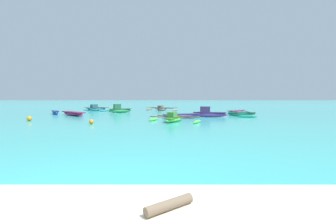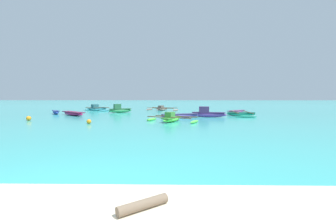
{
  "view_description": "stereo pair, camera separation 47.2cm",
  "coord_description": "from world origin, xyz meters",
  "px_view_note": "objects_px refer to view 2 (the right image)",
  "views": [
    {
      "loc": [
        1.81,
        -3.41,
        1.89
      ],
      "look_at": [
        1.86,
        20.74,
        0.25
      ],
      "focal_mm": 24.0,
      "sensor_mm": 36.0,
      "label": 1
    },
    {
      "loc": [
        2.28,
        -3.41,
        1.89
      ],
      "look_at": [
        1.86,
        20.74,
        0.25
      ],
      "focal_mm": 24.0,
      "sensor_mm": 36.0,
      "label": 2
    }
  ],
  "objects_px": {
    "moored_boat_4": "(241,114)",
    "mooring_buoy_2": "(29,118)",
    "moored_boat_7": "(56,112)",
    "moored_boat_1": "(172,118)",
    "moored_boat_5": "(73,113)",
    "mooring_buoy_1": "(89,122)",
    "driftwood_0": "(143,205)",
    "moored_boat_8": "(180,116)",
    "moored_boat_9": "(208,113)",
    "moored_boat_6": "(97,109)",
    "moored_boat_0": "(236,112)",
    "moored_boat_2": "(120,110)",
    "moored_boat_3": "(162,109)"
  },
  "relations": [
    {
      "from": "moored_boat_4",
      "to": "mooring_buoy_2",
      "type": "height_order",
      "value": "moored_boat_4"
    },
    {
      "from": "moored_boat_7",
      "to": "mooring_buoy_2",
      "type": "distance_m",
      "value": 7.0
    },
    {
      "from": "moored_boat_1",
      "to": "moored_boat_7",
      "type": "relative_size",
      "value": 1.88
    },
    {
      "from": "moored_boat_5",
      "to": "mooring_buoy_1",
      "type": "distance_m",
      "value": 8.25
    },
    {
      "from": "moored_boat_7",
      "to": "driftwood_0",
      "type": "distance_m",
      "value": 24.29
    },
    {
      "from": "moored_boat_8",
      "to": "moored_boat_9",
      "type": "distance_m",
      "value": 2.76
    },
    {
      "from": "moored_boat_5",
      "to": "mooring_buoy_1",
      "type": "bearing_deg",
      "value": -16.67
    },
    {
      "from": "moored_boat_6",
      "to": "moored_boat_7",
      "type": "relative_size",
      "value": 1.87
    },
    {
      "from": "moored_boat_4",
      "to": "mooring_buoy_1",
      "type": "distance_m",
      "value": 14.55
    },
    {
      "from": "moored_boat_0",
      "to": "mooring_buoy_2",
      "type": "relative_size",
      "value": 7.64
    },
    {
      "from": "moored_boat_0",
      "to": "moored_boat_1",
      "type": "relative_size",
      "value": 0.7
    },
    {
      "from": "moored_boat_1",
      "to": "driftwood_0",
      "type": "xyz_separation_m",
      "value": [
        -0.44,
        -13.48,
        -0.05
      ]
    },
    {
      "from": "moored_boat_1",
      "to": "moored_boat_4",
      "type": "bearing_deg",
      "value": -23.94
    },
    {
      "from": "moored_boat_1",
      "to": "moored_boat_2",
      "type": "xyz_separation_m",
      "value": [
        -6.21,
        9.71,
        0.11
      ]
    },
    {
      "from": "moored_boat_4",
      "to": "moored_boat_8",
      "type": "xyz_separation_m",
      "value": [
        -6.21,
        -2.54,
        0.02
      ]
    },
    {
      "from": "moored_boat_1",
      "to": "moored_boat_3",
      "type": "height_order",
      "value": "moored_boat_1"
    },
    {
      "from": "moored_boat_8",
      "to": "moored_boat_3",
      "type": "bearing_deg",
      "value": 79.11
    },
    {
      "from": "moored_boat_1",
      "to": "moored_boat_5",
      "type": "xyz_separation_m",
      "value": [
        -10.03,
        5.69,
        -0.04
      ]
    },
    {
      "from": "moored_boat_2",
      "to": "mooring_buoy_2",
      "type": "distance_m",
      "value": 10.45
    },
    {
      "from": "moored_boat_7",
      "to": "mooring_buoy_2",
      "type": "height_order",
      "value": "moored_boat_7"
    },
    {
      "from": "moored_boat_2",
      "to": "moored_boat_6",
      "type": "relative_size",
      "value": 0.67
    },
    {
      "from": "mooring_buoy_2",
      "to": "moored_boat_5",
      "type": "bearing_deg",
      "value": 75.58
    },
    {
      "from": "moored_boat_5",
      "to": "moored_boat_4",
      "type": "bearing_deg",
      "value": 42.21
    },
    {
      "from": "moored_boat_4",
      "to": "moored_boat_6",
      "type": "relative_size",
      "value": 1.12
    },
    {
      "from": "moored_boat_6",
      "to": "moored_boat_3",
      "type": "bearing_deg",
      "value": -48.0
    },
    {
      "from": "moored_boat_4",
      "to": "driftwood_0",
      "type": "bearing_deg",
      "value": -105.98
    },
    {
      "from": "driftwood_0",
      "to": "moored_boat_5",
      "type": "bearing_deg",
      "value": 116.58
    },
    {
      "from": "moored_boat_0",
      "to": "driftwood_0",
      "type": "xyz_separation_m",
      "value": [
        -7.8,
        -22.17,
        -0.0
      ]
    },
    {
      "from": "moored_boat_8",
      "to": "mooring_buoy_2",
      "type": "bearing_deg",
      "value": 169.98
    },
    {
      "from": "moored_boat_1",
      "to": "moored_boat_2",
      "type": "distance_m",
      "value": 11.53
    },
    {
      "from": "moored_boat_6",
      "to": "mooring_buoy_1",
      "type": "height_order",
      "value": "moored_boat_6"
    },
    {
      "from": "moored_boat_9",
      "to": "moored_boat_6",
      "type": "bearing_deg",
      "value": 157.35
    },
    {
      "from": "moored_boat_3",
      "to": "driftwood_0",
      "type": "xyz_separation_m",
      "value": [
        0.91,
        -27.63,
        -0.03
      ]
    },
    {
      "from": "moored_boat_6",
      "to": "moored_boat_8",
      "type": "height_order",
      "value": "moored_boat_6"
    },
    {
      "from": "moored_boat_9",
      "to": "driftwood_0",
      "type": "xyz_separation_m",
      "value": [
        -3.79,
        -17.47,
        -0.15
      ]
    },
    {
      "from": "moored_boat_7",
      "to": "mooring_buoy_1",
      "type": "distance_m",
      "value": 11.26
    },
    {
      "from": "moored_boat_6",
      "to": "moored_boat_8",
      "type": "distance_m",
      "value": 14.9
    },
    {
      "from": "moored_boat_2",
      "to": "moored_boat_7",
      "type": "bearing_deg",
      "value": 168.33
    },
    {
      "from": "moored_boat_1",
      "to": "moored_boat_8",
      "type": "xyz_separation_m",
      "value": [
        0.75,
        3.09,
        -0.04
      ]
    },
    {
      "from": "driftwood_0",
      "to": "moored_boat_2",
      "type": "bearing_deg",
      "value": 103.98
    },
    {
      "from": "moored_boat_6",
      "to": "moored_boat_7",
      "type": "bearing_deg",
      "value": -167.92
    },
    {
      "from": "moored_boat_0",
      "to": "mooring_buoy_2",
      "type": "xyz_separation_m",
      "value": [
        -18.7,
        -8.09,
        -0.01
      ]
    },
    {
      "from": "driftwood_0",
      "to": "moored_boat_8",
      "type": "bearing_deg",
      "value": 85.91
    },
    {
      "from": "mooring_buoy_1",
      "to": "moored_boat_3",
      "type": "bearing_deg",
      "value": 74.06
    },
    {
      "from": "mooring_buoy_1",
      "to": "driftwood_0",
      "type": "distance_m",
      "value": 13.22
    },
    {
      "from": "moored_boat_9",
      "to": "moored_boat_3",
      "type": "bearing_deg",
      "value": 126.7
    },
    {
      "from": "moored_boat_8",
      "to": "driftwood_0",
      "type": "distance_m",
      "value": 16.61
    },
    {
      "from": "moored_boat_4",
      "to": "driftwood_0",
      "type": "distance_m",
      "value": 20.49
    },
    {
      "from": "moored_boat_1",
      "to": "driftwood_0",
      "type": "bearing_deg",
      "value": -154.76
    },
    {
      "from": "moored_boat_7",
      "to": "mooring_buoy_2",
      "type": "bearing_deg",
      "value": -22.46
    }
  ]
}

